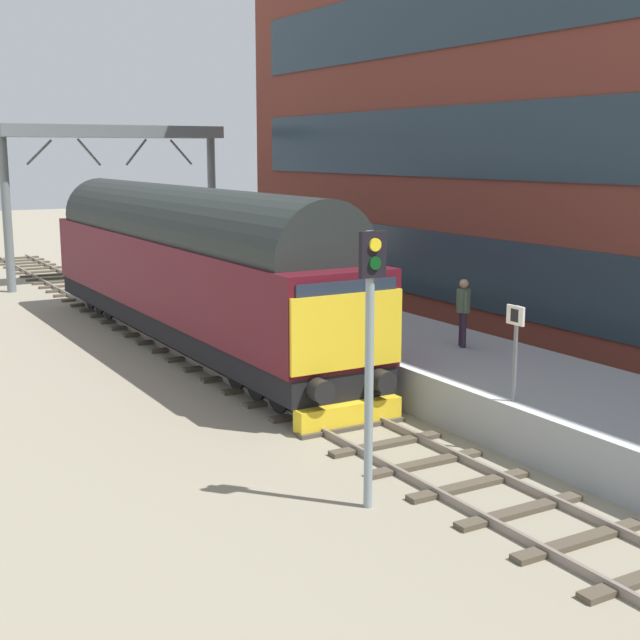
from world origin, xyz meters
name	(u,v)px	position (x,y,z in m)	size (l,w,h in m)	color
ground_plane	(259,382)	(0.00, 0.00, 0.00)	(140.00, 140.00, 0.00)	gray
track_main	(258,380)	(0.00, 0.00, 0.05)	(2.50, 60.00, 0.15)	slate
station_platform	(379,346)	(3.60, 0.00, 0.50)	(4.00, 44.00, 1.01)	#94999E
diesel_locomotive	(185,262)	(0.00, 4.75, 2.48)	(2.74, 18.25, 4.68)	black
signal_post_near	(370,339)	(-1.94, -7.95, 2.77)	(0.44, 0.22, 4.45)	gray
platform_number_sign	(515,338)	(1.85, -7.10, 2.23)	(0.10, 0.44, 1.83)	slate
waiting_passenger	(463,306)	(4.06, -2.90, 1.99)	(0.45, 0.47, 1.64)	#2F2433
overhead_footbridge	(113,144)	(2.05, 17.84, 5.95)	(9.30, 2.00, 6.70)	slate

